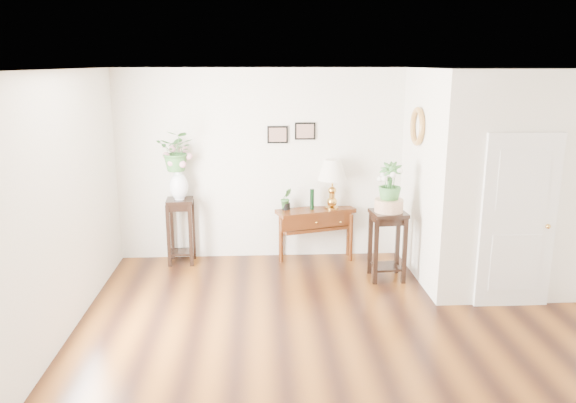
{
  "coord_description": "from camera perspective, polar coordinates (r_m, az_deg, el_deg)",
  "views": [
    {
      "loc": [
        -0.94,
        -5.39,
        2.87
      ],
      "look_at": [
        -0.58,
        1.3,
        1.2
      ],
      "focal_mm": 35.0,
      "sensor_mm": 36.0,
      "label": 1
    }
  ],
  "objects": [
    {
      "name": "wall_front",
      "position": [
        3.16,
        15.02,
        -14.18
      ],
      "size": [
        6.0,
        0.02,
        2.8
      ],
      "primitive_type": "cube",
      "color": "white",
      "rests_on": "ground"
    },
    {
      "name": "floor",
      "position": [
        6.18,
        6.18,
        -13.79
      ],
      "size": [
        6.0,
        5.5,
        0.02
      ],
      "primitive_type": "cube",
      "color": "brown",
      "rests_on": "ground"
    },
    {
      "name": "potted_plant",
      "position": [
        8.21,
        -0.2,
        0.2
      ],
      "size": [
        0.2,
        0.18,
        0.3
      ],
      "primitive_type": "imported",
      "rotation": [
        0.0,
        0.0,
        0.3
      ],
      "color": "#3C7939",
      "rests_on": "console_table"
    },
    {
      "name": "wall_left",
      "position": [
        5.96,
        -23.24,
        -1.48
      ],
      "size": [
        0.02,
        5.5,
        2.8
      ],
      "primitive_type": "cube",
      "color": "white",
      "rests_on": "ground"
    },
    {
      "name": "green_vase",
      "position": [
        8.23,
        2.45,
        0.36
      ],
      "size": [
        0.08,
        0.08,
        0.3
      ],
      "primitive_type": "cylinder",
      "rotation": [
        0.0,
        0.0,
        -0.4
      ],
      "color": "black",
      "rests_on": "console_table"
    },
    {
      "name": "art_print_left",
      "position": [
        8.19,
        -1.06,
        6.8
      ],
      "size": [
        0.3,
        0.02,
        0.25
      ],
      "primitive_type": "cube",
      "color": "black",
      "rests_on": "wall_back"
    },
    {
      "name": "narcissus",
      "position": [
        7.48,
        10.31,
        1.87
      ],
      "size": [
        0.38,
        0.38,
        0.54
      ],
      "primitive_type": "imported",
      "rotation": [
        0.0,
        0.0,
        -0.33
      ],
      "color": "#3C7939",
      "rests_on": "ceramic_bowl"
    },
    {
      "name": "door",
      "position": [
        7.11,
        22.34,
        -1.94
      ],
      "size": [
        0.9,
        0.05,
        2.1
      ],
      "primitive_type": "cube",
      "color": "white",
      "rests_on": "floor"
    },
    {
      "name": "partition",
      "position": [
        7.92,
        19.54,
        2.46
      ],
      "size": [
        1.8,
        1.95,
        2.8
      ],
      "primitive_type": "cube",
      "color": "white",
      "rests_on": "floor"
    },
    {
      "name": "porcelain_vase",
      "position": [
        8.15,
        -11.03,
        1.78
      ],
      "size": [
        0.34,
        0.34,
        0.46
      ],
      "primitive_type": null,
      "rotation": [
        0.0,
        0.0,
        -0.33
      ],
      "color": "silver",
      "rests_on": "plant_stand_a"
    },
    {
      "name": "wall_back",
      "position": [
        8.33,
        3.43,
        3.76
      ],
      "size": [
        6.0,
        0.02,
        2.8
      ],
      "primitive_type": "cube",
      "color": "white",
      "rests_on": "ground"
    },
    {
      "name": "ceiling",
      "position": [
        5.47,
        6.96,
        13.14
      ],
      "size": [
        6.0,
        5.5,
        0.02
      ],
      "primitive_type": "cube",
      "color": "white",
      "rests_on": "ground"
    },
    {
      "name": "plant_stand_b",
      "position": [
        7.71,
        10.03,
        -4.4
      ],
      "size": [
        0.48,
        0.48,
        0.94
      ],
      "primitive_type": "cube",
      "rotation": [
        0.0,
        0.0,
        0.1
      ],
      "color": "black",
      "rests_on": "floor"
    },
    {
      "name": "lily_arrangement",
      "position": [
        8.07,
        -11.18,
        5.02
      ],
      "size": [
        0.62,
        0.57,
        0.58
      ],
      "primitive_type": "imported",
      "rotation": [
        0.0,
        0.0,
        -0.26
      ],
      "color": "#3C7939",
      "rests_on": "porcelain_vase"
    },
    {
      "name": "table_lamp",
      "position": [
        8.22,
        4.52,
        1.61
      ],
      "size": [
        0.43,
        0.43,
        0.75
      ],
      "primitive_type": "cube",
      "rotation": [
        0.0,
        0.0,
        -0.01
      ],
      "color": "gold",
      "rests_on": "console_table"
    },
    {
      "name": "art_print_right",
      "position": [
        8.21,
        1.75,
        7.17
      ],
      "size": [
        0.3,
        0.02,
        0.25
      ],
      "primitive_type": "cube",
      "color": "black",
      "rests_on": "wall_back"
    },
    {
      "name": "wall_ornament",
      "position": [
        7.63,
        12.99,
        7.44
      ],
      "size": [
        0.07,
        0.51,
        0.51
      ],
      "primitive_type": "torus",
      "rotation": [
        0.0,
        1.57,
        0.0
      ],
      "color": "#B79545",
      "rests_on": "partition"
    },
    {
      "name": "ceramic_bowl",
      "position": [
        7.55,
        10.21,
        -0.43
      ],
      "size": [
        0.39,
        0.39,
        0.17
      ],
      "primitive_type": "cylinder",
      "rotation": [
        0.0,
        0.0,
        -0.02
      ],
      "color": "beige",
      "rests_on": "plant_stand_b"
    },
    {
      "name": "plant_stand_a",
      "position": [
        8.33,
        -10.81,
        -2.97
      ],
      "size": [
        0.4,
        0.4,
        0.96
      ],
      "primitive_type": "cube",
      "rotation": [
        0.0,
        0.0,
        0.07
      ],
      "color": "black",
      "rests_on": "floor"
    },
    {
      "name": "console_table",
      "position": [
        8.38,
        2.79,
        -3.31
      ],
      "size": [
        1.21,
        0.7,
        0.77
      ],
      "primitive_type": "cube",
      "rotation": [
        0.0,
        0.0,
        0.3
      ],
      "color": "#401D0F",
      "rests_on": "floor"
    }
  ]
}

